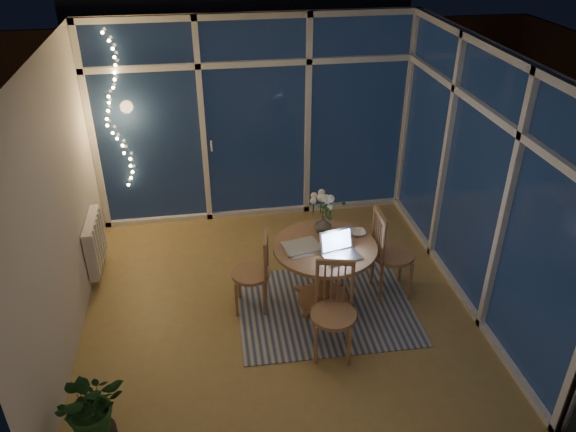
% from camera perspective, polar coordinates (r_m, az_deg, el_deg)
% --- Properties ---
extents(floor, '(4.00, 4.00, 0.00)m').
position_cam_1_polar(floor, '(5.99, -0.82, -8.91)').
color(floor, olive).
rests_on(floor, ground).
extents(ceiling, '(4.00, 4.00, 0.00)m').
position_cam_1_polar(ceiling, '(4.80, -1.06, 16.01)').
color(ceiling, white).
rests_on(ceiling, wall_back).
extents(wall_back, '(4.00, 0.04, 2.60)m').
position_cam_1_polar(wall_back, '(7.08, -3.34, 9.63)').
color(wall_back, beige).
rests_on(wall_back, floor).
extents(wall_front, '(4.00, 0.04, 2.60)m').
position_cam_1_polar(wall_front, '(3.65, 3.81, -12.49)').
color(wall_front, beige).
rests_on(wall_front, floor).
extents(wall_left, '(0.04, 4.00, 2.60)m').
position_cam_1_polar(wall_left, '(5.39, -22.44, 0.39)').
color(wall_left, beige).
rests_on(wall_left, floor).
extents(wall_right, '(0.04, 4.00, 2.60)m').
position_cam_1_polar(wall_right, '(5.87, 18.82, 3.51)').
color(wall_right, beige).
rests_on(wall_right, floor).
extents(window_wall_back, '(4.00, 0.10, 2.60)m').
position_cam_1_polar(window_wall_back, '(7.05, -3.31, 9.52)').
color(window_wall_back, silver).
rests_on(window_wall_back, floor).
extents(window_wall_right, '(0.10, 4.00, 2.60)m').
position_cam_1_polar(window_wall_right, '(5.85, 18.47, 3.49)').
color(window_wall_right, silver).
rests_on(window_wall_right, floor).
extents(radiator, '(0.10, 0.70, 0.58)m').
position_cam_1_polar(radiator, '(6.58, -19.05, -2.56)').
color(radiator, silver).
rests_on(radiator, wall_left).
extents(fairy_lights, '(0.24, 0.10, 1.85)m').
position_cam_1_polar(fairy_lights, '(6.93, -17.16, 9.86)').
color(fairy_lights, '#FFC666').
rests_on(fairy_lights, window_wall_back).
extents(garden_patio, '(12.00, 6.00, 0.10)m').
position_cam_1_polar(garden_patio, '(10.41, -2.21, 8.44)').
color(garden_patio, black).
rests_on(garden_patio, ground).
extents(garden_fence, '(11.00, 0.08, 1.80)m').
position_cam_1_polar(garden_fence, '(10.53, -5.45, 14.11)').
color(garden_fence, '#362313').
rests_on(garden_fence, ground).
extents(garden_shrubs, '(0.90, 0.90, 0.90)m').
position_cam_1_polar(garden_shrubs, '(8.67, -9.52, 7.13)').
color(garden_shrubs, black).
rests_on(garden_shrubs, ground).
extents(rug, '(1.83, 1.48, 0.01)m').
position_cam_1_polar(rug, '(5.94, 3.77, -9.25)').
color(rug, '#B8B196').
rests_on(rug, floor).
extents(dining_table, '(1.06, 1.06, 0.71)m').
position_cam_1_polar(dining_table, '(5.81, 3.67, -5.96)').
color(dining_table, olive).
rests_on(dining_table, floor).
extents(chair_left, '(0.48, 0.48, 0.89)m').
position_cam_1_polar(chair_left, '(5.69, -3.83, -5.69)').
color(chair_left, olive).
rests_on(chair_left, floor).
extents(chair_right, '(0.48, 0.48, 1.01)m').
position_cam_1_polar(chair_right, '(5.97, 10.66, -3.65)').
color(chair_right, olive).
rests_on(chair_right, floor).
extents(chair_front, '(0.53, 0.53, 0.95)m').
position_cam_1_polar(chair_front, '(5.14, 4.66, -9.79)').
color(chair_front, olive).
rests_on(chair_front, floor).
extents(laptop, '(0.40, 0.37, 0.25)m').
position_cam_1_polar(laptop, '(5.38, 5.52, -3.05)').
color(laptop, silver).
rests_on(laptop, dining_table).
extents(flower_vase, '(0.21, 0.21, 0.21)m').
position_cam_1_polar(flower_vase, '(5.76, 3.59, -0.82)').
color(flower_vase, silver).
rests_on(flower_vase, dining_table).
extents(bowl, '(0.15, 0.15, 0.04)m').
position_cam_1_polar(bowl, '(5.81, 7.12, -1.70)').
color(bowl, white).
rests_on(bowl, dining_table).
extents(newspapers, '(0.40, 0.34, 0.02)m').
position_cam_1_polar(newspapers, '(5.55, 1.52, -3.19)').
color(newspapers, silver).
rests_on(newspapers, dining_table).
extents(phone, '(0.12, 0.07, 0.01)m').
position_cam_1_polar(phone, '(5.61, 5.23, -3.01)').
color(phone, black).
rests_on(phone, dining_table).
extents(potted_plant, '(0.68, 0.64, 0.76)m').
position_cam_1_polar(potted_plant, '(4.71, -19.24, -18.12)').
color(potted_plant, '#19461E').
rests_on(potted_plant, floor).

